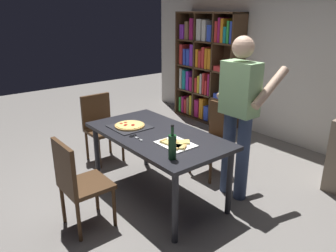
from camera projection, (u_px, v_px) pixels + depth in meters
ground_plane at (158, 195)px, 3.74m from camera, size 12.00×12.00×0.00m
back_wall at (299, 52)px, 4.81m from camera, size 6.40×0.10×2.80m
dining_table at (157, 140)px, 3.51m from camera, size 1.61×0.87×0.75m
chair_near_camera at (77, 180)px, 3.02m from camera, size 0.42×0.42×0.90m
chair_far_side at (216, 135)px, 4.11m from camera, size 0.42×0.42×0.90m
chair_left_end at (100, 124)px, 4.51m from camera, size 0.42×0.42×0.90m
bookshelf at (206, 67)px, 6.02m from camera, size 1.40×0.35×1.95m
person_serving_pizza at (240, 110)px, 3.45m from camera, size 0.55×0.54×1.75m
pepperoni_pizza_on_tray at (130, 126)px, 3.67m from camera, size 0.39×0.39×0.04m
pizza_slices_on_towel at (176, 144)px, 3.18m from camera, size 0.36×0.29×0.03m
wine_bottle at (172, 146)px, 2.86m from camera, size 0.07×0.07×0.32m
kitchen_scissors at (135, 137)px, 3.38m from camera, size 0.19×0.09×0.01m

